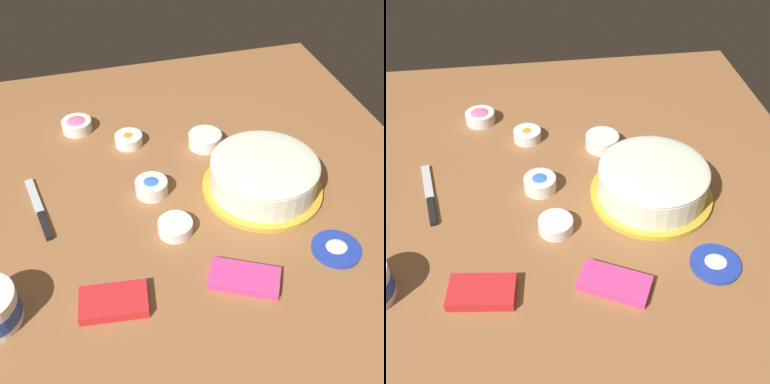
# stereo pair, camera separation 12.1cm
# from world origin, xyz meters

# --- Properties ---
(ground_plane) EXTENTS (1.54, 1.54, 0.00)m
(ground_plane) POSITION_xyz_m (0.00, 0.00, 0.00)
(ground_plane) COLOR #936038
(frosted_cake) EXTENTS (0.32, 0.32, 0.10)m
(frosted_cake) POSITION_xyz_m (0.29, -0.01, 0.05)
(frosted_cake) COLOR gold
(frosted_cake) RESTS_ON ground_plane
(frosting_tub_lid) EXTENTS (0.11, 0.11, 0.02)m
(frosting_tub_lid) POSITION_xyz_m (0.38, -0.25, 0.01)
(frosting_tub_lid) COLOR #233DAD
(frosting_tub_lid) RESTS_ON ground_plane
(spreading_knife) EXTENTS (0.06, 0.24, 0.01)m
(spreading_knife) POSITION_xyz_m (-0.28, 0.06, 0.01)
(spreading_knife) COLOR silver
(spreading_knife) RESTS_ON ground_plane
(sprinkle_bowl_pink) EXTENTS (0.09, 0.09, 0.04)m
(sprinkle_bowl_pink) POSITION_xyz_m (-0.15, 0.40, 0.02)
(sprinkle_bowl_pink) COLOR white
(sprinkle_bowl_pink) RESTS_ON ground_plane
(sprinkle_bowl_orange) EXTENTS (0.08, 0.08, 0.03)m
(sprinkle_bowl_orange) POSITION_xyz_m (-0.01, 0.29, 0.02)
(sprinkle_bowl_orange) COLOR white
(sprinkle_bowl_orange) RESTS_ON ground_plane
(sprinkle_bowl_blue) EXTENTS (0.09, 0.09, 0.04)m
(sprinkle_bowl_blue) POSITION_xyz_m (0.01, 0.06, 0.02)
(sprinkle_bowl_blue) COLOR white
(sprinkle_bowl_blue) RESTS_ON ground_plane
(sprinkle_bowl_green) EXTENTS (0.08, 0.08, 0.03)m
(sprinkle_bowl_green) POSITION_xyz_m (0.04, -0.09, 0.02)
(sprinkle_bowl_green) COLOR white
(sprinkle_bowl_green) RESTS_ON ground_plane
(sprinkle_bowl_yellow) EXTENTS (0.10, 0.10, 0.04)m
(sprinkle_bowl_yellow) POSITION_xyz_m (0.21, 0.22, 0.02)
(sprinkle_bowl_yellow) COLOR white
(sprinkle_bowl_yellow) RESTS_ON ground_plane
(candy_box_lower) EXTENTS (0.15, 0.10, 0.02)m
(candy_box_lower) POSITION_xyz_m (-0.14, -0.26, 0.01)
(candy_box_lower) COLOR red
(candy_box_lower) RESTS_ON ground_plane
(candy_box_upper) EXTENTS (0.17, 0.14, 0.02)m
(candy_box_upper) POSITION_xyz_m (0.15, -0.27, 0.01)
(candy_box_upper) COLOR #E53D8E
(candy_box_upper) RESTS_ON ground_plane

